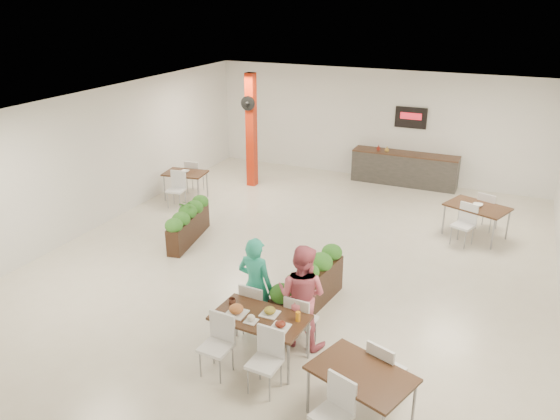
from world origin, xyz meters
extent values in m
plane|color=beige|center=(0.00, 0.00, 0.00)|extent=(12.00, 12.00, 0.00)
cube|color=white|center=(0.00, 6.00, 1.60)|extent=(10.00, 0.10, 3.20)
cube|color=white|center=(0.00, -6.00, 1.60)|extent=(10.00, 0.10, 3.20)
cube|color=white|center=(-5.00, 0.00, 1.60)|extent=(0.10, 12.00, 3.20)
cube|color=white|center=(0.00, 0.00, 3.20)|extent=(10.00, 12.00, 0.04)
cube|color=red|center=(-3.00, 3.80, 1.60)|extent=(0.25, 0.25, 3.20)
cylinder|color=black|center=(-3.00, 3.62, 2.40)|extent=(0.40, 0.06, 0.40)
sphere|color=black|center=(-3.00, 3.58, 2.40)|extent=(0.12, 0.12, 0.12)
cube|color=#2B2926|center=(1.00, 5.65, 0.45)|extent=(3.00, 0.60, 0.90)
cube|color=black|center=(1.00, 5.65, 0.92)|extent=(3.00, 0.62, 0.04)
cube|color=black|center=(1.00, 5.96, 1.90)|extent=(0.90, 0.04, 0.60)
cube|color=red|center=(1.00, 5.93, 1.95)|extent=(0.60, 0.02, 0.18)
imported|color=maroon|center=(0.20, 5.65, 1.04)|extent=(0.09, 0.09, 0.19)
imported|color=gold|center=(0.45, 5.65, 1.02)|extent=(0.13, 0.13, 0.17)
cube|color=black|center=(0.79, -3.41, 0.73)|extent=(1.44, 0.88, 0.04)
cylinder|color=gray|center=(0.13, -3.71, 0.35)|extent=(0.04, 0.04, 0.71)
cylinder|color=gray|center=(1.41, -3.78, 0.35)|extent=(0.04, 0.04, 0.71)
cylinder|color=gray|center=(0.17, -3.03, 0.35)|extent=(0.04, 0.04, 0.71)
cylinder|color=gray|center=(1.45, -3.11, 0.35)|extent=(0.04, 0.04, 0.71)
cube|color=white|center=(0.42, -2.79, 0.45)|extent=(0.44, 0.44, 0.05)
cube|color=white|center=(0.41, -2.98, 0.70)|extent=(0.42, 0.06, 0.45)
cylinder|color=gray|center=(0.60, -2.63, 0.21)|extent=(0.02, 0.02, 0.43)
cylinder|color=gray|center=(0.26, -2.61, 0.21)|extent=(0.02, 0.02, 0.43)
cylinder|color=gray|center=(0.58, -2.97, 0.21)|extent=(0.02, 0.02, 0.43)
cylinder|color=gray|center=(0.24, -2.95, 0.21)|extent=(0.02, 0.02, 0.43)
cube|color=white|center=(1.22, -2.83, 0.45)|extent=(0.44, 0.44, 0.05)
cube|color=white|center=(1.21, -3.02, 0.70)|extent=(0.42, 0.06, 0.45)
cylinder|color=gray|center=(1.40, -2.67, 0.21)|extent=(0.02, 0.02, 0.43)
cylinder|color=gray|center=(1.06, -2.65, 0.21)|extent=(0.02, 0.02, 0.43)
cylinder|color=gray|center=(1.38, -3.01, 0.21)|extent=(0.02, 0.02, 0.43)
cylinder|color=gray|center=(1.04, -2.99, 0.21)|extent=(0.02, 0.02, 0.43)
cube|color=white|center=(0.36, -3.99, 0.45)|extent=(0.44, 0.44, 0.05)
cube|color=white|center=(0.37, -3.80, 0.70)|extent=(0.42, 0.06, 0.45)
cylinder|color=gray|center=(0.18, -4.15, 0.21)|extent=(0.02, 0.02, 0.43)
cylinder|color=gray|center=(0.52, -4.17, 0.21)|extent=(0.02, 0.02, 0.43)
cylinder|color=gray|center=(0.19, -3.81, 0.21)|extent=(0.02, 0.02, 0.43)
cylinder|color=gray|center=(0.53, -3.83, 0.21)|extent=(0.02, 0.02, 0.43)
cube|color=white|center=(1.15, -4.03, 0.45)|extent=(0.44, 0.44, 0.05)
cube|color=white|center=(1.16, -3.84, 0.70)|extent=(0.42, 0.06, 0.45)
cylinder|color=gray|center=(0.97, -4.19, 0.21)|extent=(0.02, 0.02, 0.43)
cylinder|color=gray|center=(1.31, -4.21, 0.21)|extent=(0.02, 0.02, 0.43)
cylinder|color=gray|center=(0.99, -3.85, 0.21)|extent=(0.02, 0.02, 0.43)
cylinder|color=gray|center=(1.33, -3.87, 0.21)|extent=(0.02, 0.02, 0.43)
cube|color=white|center=(0.43, -3.49, 0.76)|extent=(0.32, 0.32, 0.01)
ellipsoid|color=#A65729|center=(0.43, -3.49, 0.83)|extent=(0.22, 0.22, 0.13)
cube|color=white|center=(0.89, -3.30, 0.76)|extent=(0.27, 0.27, 0.01)
ellipsoid|color=orange|center=(0.89, -3.30, 0.82)|extent=(0.18, 0.18, 0.11)
cube|color=white|center=(1.18, -3.55, 0.76)|extent=(0.27, 0.27, 0.01)
ellipsoid|color=#46140E|center=(1.18, -3.55, 0.81)|extent=(0.16, 0.16, 0.10)
cube|color=white|center=(0.73, -3.59, 0.76)|extent=(0.19, 0.19, 0.01)
ellipsoid|color=white|center=(0.73, -3.59, 0.80)|extent=(0.12, 0.12, 0.07)
cylinder|color=orange|center=(1.35, -3.29, 0.82)|extent=(0.07, 0.07, 0.15)
imported|color=#522E23|center=(0.24, -3.28, 0.80)|extent=(0.12, 0.12, 0.10)
imported|color=#29B496|center=(0.39, -2.76, 0.84)|extent=(0.63, 0.43, 1.68)
imported|color=#D75F74|center=(1.19, -2.76, 0.85)|extent=(0.86, 0.69, 1.70)
cube|color=black|center=(-2.55, -0.23, 0.30)|extent=(0.61, 1.81, 0.59)
ellipsoid|color=#255C1A|center=(-2.42, -0.96, 0.71)|extent=(0.40, 0.40, 0.32)
ellipsoid|color=#255C1A|center=(-2.49, -0.59, 0.71)|extent=(0.40, 0.40, 0.32)
ellipsoid|color=#255C1A|center=(-2.55, -0.23, 0.71)|extent=(0.40, 0.40, 0.32)
ellipsoid|color=#255C1A|center=(-2.62, 0.14, 0.71)|extent=(0.40, 0.40, 0.32)
ellipsoid|color=#255C1A|center=(-2.69, 0.50, 0.71)|extent=(0.40, 0.40, 0.32)
imported|color=#255C1A|center=(-2.55, -0.23, 0.79)|extent=(0.35, 0.30, 0.39)
cube|color=black|center=(0.96, -1.87, 0.34)|extent=(0.61, 2.09, 0.69)
ellipsoid|color=#255C1A|center=(0.85, -2.74, 0.81)|extent=(0.40, 0.40, 0.32)
ellipsoid|color=#255C1A|center=(0.90, -2.31, 0.81)|extent=(0.40, 0.40, 0.32)
ellipsoid|color=#255C1A|center=(0.96, -1.87, 0.81)|extent=(0.40, 0.40, 0.32)
ellipsoid|color=#255C1A|center=(1.02, -1.43, 0.81)|extent=(0.40, 0.40, 0.32)
ellipsoid|color=#255C1A|center=(1.07, -1.00, 0.81)|extent=(0.40, 0.40, 0.32)
imported|color=#255C1A|center=(0.96, -1.87, 0.91)|extent=(0.25, 0.25, 0.45)
cube|color=black|center=(-4.10, 2.03, 0.73)|extent=(1.18, 0.87, 0.04)
cylinder|color=gray|center=(-4.54, 1.66, 0.35)|extent=(0.04, 0.04, 0.71)
cylinder|color=gray|center=(-3.58, 1.80, 0.35)|extent=(0.04, 0.04, 0.71)
cylinder|color=gray|center=(-4.62, 2.26, 0.35)|extent=(0.04, 0.04, 0.71)
cylinder|color=gray|center=(-3.66, 2.40, 0.35)|extent=(0.04, 0.04, 0.71)
cube|color=white|center=(-4.19, 2.62, 0.45)|extent=(0.48, 0.48, 0.05)
cube|color=white|center=(-4.16, 2.43, 0.70)|extent=(0.42, 0.10, 0.45)
cylinder|color=gray|center=(-4.04, 2.81, 0.21)|extent=(0.02, 0.02, 0.43)
cylinder|color=gray|center=(-4.38, 2.76, 0.21)|extent=(0.02, 0.02, 0.43)
cylinder|color=gray|center=(-3.99, 2.48, 0.21)|extent=(0.02, 0.02, 0.43)
cylinder|color=gray|center=(-4.33, 2.43, 0.21)|extent=(0.02, 0.02, 0.43)
cube|color=white|center=(-4.01, 1.43, 0.45)|extent=(0.48, 0.48, 0.05)
cube|color=white|center=(-4.04, 1.62, 0.70)|extent=(0.42, 0.10, 0.45)
cylinder|color=gray|center=(-4.16, 1.24, 0.21)|extent=(0.02, 0.02, 0.43)
cylinder|color=gray|center=(-3.82, 1.29, 0.21)|extent=(0.02, 0.02, 0.43)
cylinder|color=gray|center=(-4.21, 1.58, 0.21)|extent=(0.02, 0.02, 0.43)
cylinder|color=gray|center=(-3.87, 1.63, 0.21)|extent=(0.02, 0.02, 0.43)
imported|color=white|center=(-4.10, 2.03, 0.78)|extent=(0.22, 0.22, 0.05)
cube|color=black|center=(3.28, 2.63, 0.73)|extent=(1.52, 1.27, 0.04)
cylinder|color=gray|center=(2.59, 2.49, 0.35)|extent=(0.04, 0.04, 0.71)
cylinder|color=gray|center=(3.69, 2.07, 0.35)|extent=(0.04, 0.04, 0.71)
cylinder|color=gray|center=(2.86, 3.19, 0.35)|extent=(0.04, 0.04, 0.71)
cylinder|color=gray|center=(3.96, 2.77, 0.35)|extent=(0.04, 0.04, 0.71)
cube|color=white|center=(3.49, 3.19, 0.45)|extent=(0.54, 0.54, 0.05)
cube|color=white|center=(3.42, 3.01, 0.70)|extent=(0.41, 0.19, 0.45)
cylinder|color=gray|center=(3.71, 3.29, 0.21)|extent=(0.02, 0.02, 0.43)
cylinder|color=gray|center=(3.39, 3.41, 0.21)|extent=(0.02, 0.02, 0.43)
cylinder|color=gray|center=(3.59, 2.97, 0.21)|extent=(0.02, 0.02, 0.43)
cylinder|color=gray|center=(3.27, 3.09, 0.21)|extent=(0.02, 0.02, 0.43)
cube|color=white|center=(3.06, 2.07, 0.45)|extent=(0.54, 0.54, 0.05)
cube|color=white|center=(3.13, 2.25, 0.70)|extent=(0.41, 0.19, 0.45)
cylinder|color=gray|center=(2.84, 1.97, 0.21)|extent=(0.02, 0.02, 0.43)
cylinder|color=gray|center=(3.16, 1.85, 0.21)|extent=(0.02, 0.02, 0.43)
cylinder|color=gray|center=(2.96, 2.29, 0.21)|extent=(0.02, 0.02, 0.43)
cylinder|color=gray|center=(3.28, 2.17, 0.21)|extent=(0.02, 0.02, 0.43)
imported|color=white|center=(3.28, 2.63, 0.78)|extent=(0.22, 0.22, 0.05)
cube|color=black|center=(2.53, -4.04, 0.73)|extent=(1.47, 1.21, 0.04)
cylinder|color=gray|center=(1.87, -4.19, 0.35)|extent=(0.04, 0.04, 0.71)
cylinder|color=gray|center=(2.10, -3.51, 0.35)|extent=(0.04, 0.04, 0.71)
cylinder|color=gray|center=(3.18, -3.89, 0.35)|extent=(0.04, 0.04, 0.71)
cube|color=white|center=(2.72, -3.47, 0.45)|extent=(0.53, 0.53, 0.05)
cube|color=white|center=(2.66, -3.65, 0.70)|extent=(0.41, 0.18, 0.45)
cylinder|color=gray|center=(2.94, -3.37, 0.21)|extent=(0.02, 0.02, 0.43)
cylinder|color=gray|center=(2.62, -3.26, 0.21)|extent=(0.02, 0.02, 0.43)
cylinder|color=gray|center=(2.83, -3.69, 0.21)|extent=(0.02, 0.02, 0.43)
cylinder|color=gray|center=(2.51, -3.58, 0.21)|extent=(0.02, 0.02, 0.43)
cube|color=white|center=(2.33, -4.61, 0.45)|extent=(0.53, 0.53, 0.05)
cube|color=white|center=(2.39, -4.43, 0.70)|extent=(0.41, 0.18, 0.45)
cylinder|color=gray|center=(2.22, -4.39, 0.21)|extent=(0.02, 0.02, 0.43)
camera|label=1|loc=(3.88, -9.60, 5.21)|focal=35.00mm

